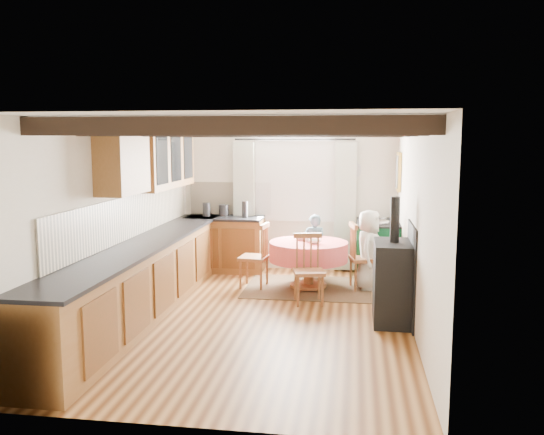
% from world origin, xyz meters
% --- Properties ---
extents(floor, '(3.60, 5.50, 0.00)m').
position_xyz_m(floor, '(0.00, 0.00, 0.00)').
color(floor, '#AC773D').
rests_on(floor, ground).
extents(ceiling, '(3.60, 5.50, 0.00)m').
position_xyz_m(ceiling, '(0.00, 0.00, 2.40)').
color(ceiling, white).
rests_on(ceiling, ground).
extents(wall_back, '(3.60, 0.00, 2.40)m').
position_xyz_m(wall_back, '(0.00, 2.75, 1.20)').
color(wall_back, silver).
rests_on(wall_back, ground).
extents(wall_front, '(3.60, 0.00, 2.40)m').
position_xyz_m(wall_front, '(0.00, -2.75, 1.20)').
color(wall_front, silver).
rests_on(wall_front, ground).
extents(wall_left, '(0.00, 5.50, 2.40)m').
position_xyz_m(wall_left, '(-1.80, 0.00, 1.20)').
color(wall_left, silver).
rests_on(wall_left, ground).
extents(wall_right, '(0.00, 5.50, 2.40)m').
position_xyz_m(wall_right, '(1.80, 0.00, 1.20)').
color(wall_right, silver).
rests_on(wall_right, ground).
extents(beam_a, '(3.60, 0.16, 0.16)m').
position_xyz_m(beam_a, '(0.00, -2.00, 2.31)').
color(beam_a, black).
rests_on(beam_a, ceiling).
extents(beam_b, '(3.60, 0.16, 0.16)m').
position_xyz_m(beam_b, '(0.00, -1.00, 2.31)').
color(beam_b, black).
rests_on(beam_b, ceiling).
extents(beam_c, '(3.60, 0.16, 0.16)m').
position_xyz_m(beam_c, '(0.00, 0.00, 2.31)').
color(beam_c, black).
rests_on(beam_c, ceiling).
extents(beam_d, '(3.60, 0.16, 0.16)m').
position_xyz_m(beam_d, '(0.00, 1.00, 2.31)').
color(beam_d, black).
rests_on(beam_d, ceiling).
extents(beam_e, '(3.60, 0.16, 0.16)m').
position_xyz_m(beam_e, '(0.00, 2.00, 2.31)').
color(beam_e, black).
rests_on(beam_e, ceiling).
extents(splash_left, '(0.02, 4.50, 0.55)m').
position_xyz_m(splash_left, '(-1.78, 0.30, 1.20)').
color(splash_left, beige).
rests_on(splash_left, wall_left).
extents(splash_back, '(1.40, 0.02, 0.55)m').
position_xyz_m(splash_back, '(-1.00, 2.73, 1.20)').
color(splash_back, beige).
rests_on(splash_back, wall_back).
extents(base_cabinet_left, '(0.60, 5.30, 0.88)m').
position_xyz_m(base_cabinet_left, '(-1.50, 0.00, 0.44)').
color(base_cabinet_left, brown).
rests_on(base_cabinet_left, floor).
extents(base_cabinet_back, '(1.30, 0.60, 0.88)m').
position_xyz_m(base_cabinet_back, '(-1.05, 2.45, 0.44)').
color(base_cabinet_back, brown).
rests_on(base_cabinet_back, floor).
extents(worktop_left, '(0.64, 5.30, 0.04)m').
position_xyz_m(worktop_left, '(-1.48, 0.00, 0.90)').
color(worktop_left, black).
rests_on(worktop_left, base_cabinet_left).
extents(worktop_back, '(1.30, 0.64, 0.04)m').
position_xyz_m(worktop_back, '(-1.05, 2.43, 0.90)').
color(worktop_back, black).
rests_on(worktop_back, base_cabinet_back).
extents(wall_cabinet_glass, '(0.34, 1.80, 0.90)m').
position_xyz_m(wall_cabinet_glass, '(-1.63, 1.20, 1.95)').
color(wall_cabinet_glass, brown).
rests_on(wall_cabinet_glass, wall_left).
extents(wall_cabinet_solid, '(0.34, 0.90, 0.70)m').
position_xyz_m(wall_cabinet_solid, '(-1.63, -0.30, 1.90)').
color(wall_cabinet_solid, brown).
rests_on(wall_cabinet_solid, wall_left).
extents(window_frame, '(1.34, 0.03, 1.54)m').
position_xyz_m(window_frame, '(0.10, 2.73, 1.60)').
color(window_frame, white).
rests_on(window_frame, wall_back).
extents(window_pane, '(1.20, 0.01, 1.40)m').
position_xyz_m(window_pane, '(0.10, 2.74, 1.60)').
color(window_pane, white).
rests_on(window_pane, wall_back).
extents(curtain_left, '(0.35, 0.10, 2.10)m').
position_xyz_m(curtain_left, '(-0.75, 2.65, 1.10)').
color(curtain_left, beige).
rests_on(curtain_left, wall_back).
extents(curtain_right, '(0.35, 0.10, 2.10)m').
position_xyz_m(curtain_right, '(0.95, 2.65, 1.10)').
color(curtain_right, beige).
rests_on(curtain_right, wall_back).
extents(curtain_rod, '(2.00, 0.03, 0.03)m').
position_xyz_m(curtain_rod, '(0.10, 2.65, 2.20)').
color(curtain_rod, black).
rests_on(curtain_rod, wall_back).
extents(wall_picture, '(0.04, 0.50, 0.60)m').
position_xyz_m(wall_picture, '(1.77, 2.30, 1.70)').
color(wall_picture, gold).
rests_on(wall_picture, wall_right).
extents(wall_plate, '(0.30, 0.02, 0.30)m').
position_xyz_m(wall_plate, '(1.05, 2.72, 1.70)').
color(wall_plate, silver).
rests_on(wall_plate, wall_back).
extents(rug, '(1.85, 1.44, 0.01)m').
position_xyz_m(rug, '(0.44, 1.51, 0.01)').
color(rug, '#493A1E').
rests_on(rug, floor).
extents(dining_table, '(1.16, 1.16, 0.70)m').
position_xyz_m(dining_table, '(0.44, 1.51, 0.35)').
color(dining_table, '#E65C61').
rests_on(dining_table, floor).
extents(chair_near, '(0.49, 0.50, 0.94)m').
position_xyz_m(chair_near, '(0.51, 0.71, 0.47)').
color(chair_near, '#995537').
rests_on(chair_near, floor).
extents(chair_left, '(0.48, 0.46, 0.97)m').
position_xyz_m(chair_left, '(-0.37, 1.45, 0.49)').
color(chair_left, '#995537').
rests_on(chair_left, floor).
extents(chair_right, '(0.52, 0.51, 0.99)m').
position_xyz_m(chair_right, '(1.26, 1.58, 0.50)').
color(chair_right, '#995537').
rests_on(chair_right, floor).
extents(aga_range, '(0.66, 1.02, 0.94)m').
position_xyz_m(aga_range, '(1.47, 2.20, 0.47)').
color(aga_range, '#0C401F').
rests_on(aga_range, floor).
extents(cast_iron_stove, '(0.46, 0.76, 1.53)m').
position_xyz_m(cast_iron_stove, '(1.58, 0.08, 0.76)').
color(cast_iron_stove, black).
rests_on(cast_iron_stove, floor).
extents(child_far, '(0.41, 0.30, 1.03)m').
position_xyz_m(child_far, '(0.48, 2.15, 0.51)').
color(child_far, '#426271').
rests_on(child_far, floor).
extents(child_right, '(0.48, 0.64, 1.18)m').
position_xyz_m(child_right, '(1.32, 1.57, 0.59)').
color(child_right, silver).
rests_on(child_right, floor).
extents(bowl_a, '(0.30, 0.30, 0.05)m').
position_xyz_m(bowl_a, '(0.35, 1.67, 0.73)').
color(bowl_a, silver).
rests_on(bowl_a, dining_table).
extents(bowl_b, '(0.19, 0.19, 0.06)m').
position_xyz_m(bowl_b, '(0.54, 1.38, 0.73)').
color(bowl_b, silver).
rests_on(bowl_b, dining_table).
extents(cup, '(0.13, 0.13, 0.09)m').
position_xyz_m(cup, '(0.43, 1.51, 0.74)').
color(cup, silver).
rests_on(cup, dining_table).
extents(canister_tall, '(0.13, 0.13, 0.23)m').
position_xyz_m(canister_tall, '(-1.35, 2.45, 1.03)').
color(canister_tall, '#262628').
rests_on(canister_tall, worktop_back).
extents(canister_wide, '(0.17, 0.17, 0.19)m').
position_xyz_m(canister_wide, '(-1.08, 2.54, 1.01)').
color(canister_wide, '#262628').
rests_on(canister_wide, worktop_back).
extents(canister_slim, '(0.10, 0.10, 0.27)m').
position_xyz_m(canister_slim, '(-0.69, 2.39, 1.05)').
color(canister_slim, '#262628').
rests_on(canister_slim, worktop_back).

